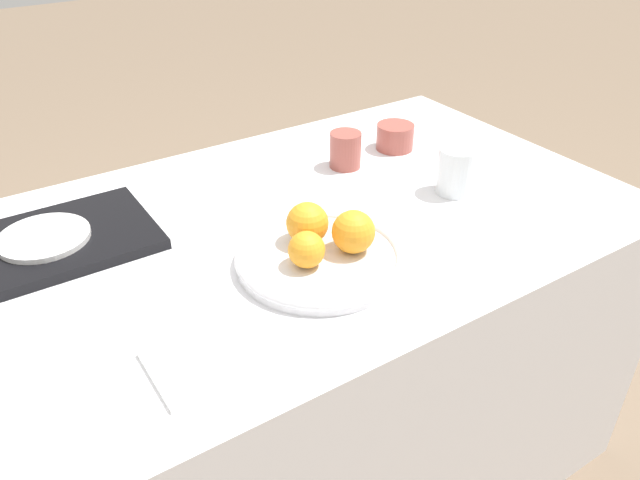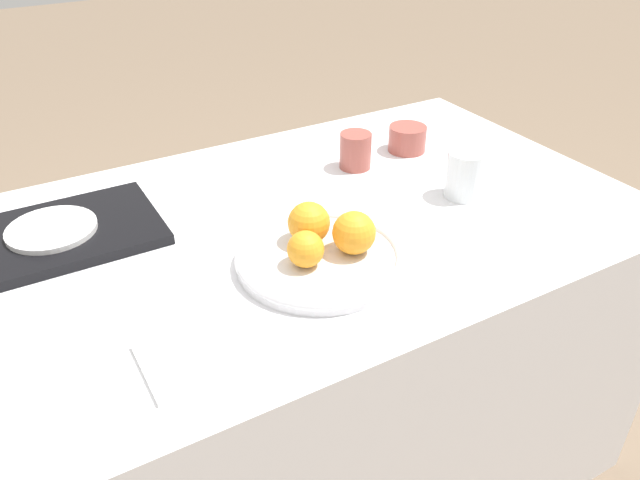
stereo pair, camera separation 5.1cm
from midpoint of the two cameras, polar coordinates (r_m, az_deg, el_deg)
name	(u,v)px [view 2 (the right image)]	position (r m, az deg, el deg)	size (l,w,h in m)	color
ground_plane	(304,460)	(1.69, -0.59, -19.48)	(12.00, 12.00, 0.00)	#7A6651
table	(301,356)	(1.42, -0.67, -10.59)	(1.36, 0.81, 0.71)	white
fruit_platter	(320,258)	(1.07, 1.36, -1.66)	(0.29, 0.29, 0.03)	silver
orange_0	(354,233)	(1.06, 4.50, 0.64)	(0.08, 0.08, 0.08)	orange
orange_1	(306,249)	(1.03, 0.09, -0.87)	(0.06, 0.06, 0.06)	orange
orange_2	(309,223)	(1.09, 0.32, 1.56)	(0.08, 0.08, 0.08)	orange
water_glass	(465,174)	(1.31, 14.20, 5.83)	(0.08, 0.08, 0.10)	silver
serving_tray	(53,236)	(1.23, -22.11, 0.31)	(0.38, 0.24, 0.02)	black
side_plate	(52,229)	(1.22, -22.25, 0.91)	(0.16, 0.16, 0.01)	white
cup_0	(407,139)	(1.50, 8.96, 9.14)	(0.09, 0.09, 0.06)	#9E4C42
cup_1	(355,151)	(1.40, 4.31, 8.14)	(0.07, 0.07, 0.08)	#9E4C42
napkin	(192,357)	(0.91, -10.01, -10.52)	(0.14, 0.13, 0.01)	white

